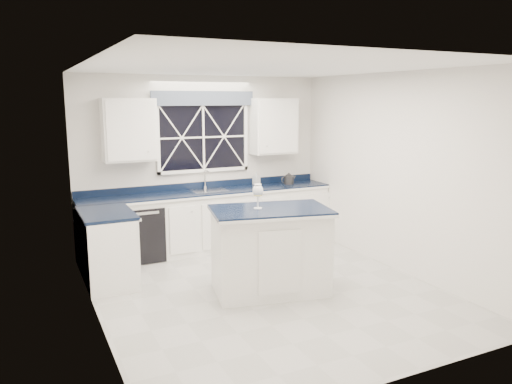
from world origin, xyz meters
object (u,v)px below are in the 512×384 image
dishwasher (141,232)px  faucet (206,179)px  wine_glass (258,192)px  soap_bottle (256,178)px  island (270,250)px  kettle (289,179)px

dishwasher → faucet: 1.31m
faucet → wine_glass: bearing=-92.8°
soap_bottle → island: bearing=-111.7°
faucet → kettle: (1.40, -0.19, -0.07)m
dishwasher → soap_bottle: 2.12m
faucet → island: faucet is taller
soap_bottle → kettle: bearing=-23.4°
kettle → wine_glass: bearing=-130.6°
kettle → island: bearing=-127.1°
wine_glass → faucet: bearing=87.2°
dishwasher → island: (1.13, -1.97, 0.12)m
island → dishwasher: bearing=131.9°
island → soap_bottle: size_ratio=7.21×
dishwasher → kettle: kettle is taller
dishwasher → wine_glass: 2.31m
kettle → faucet: bearing=169.9°
island → kettle: 2.45m
dishwasher → island: size_ratio=0.53×
dishwasher → wine_glass: size_ratio=2.75×
faucet → wine_glass: 2.11m
faucet → island: size_ratio=0.20×
dishwasher → kettle: bearing=0.1°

